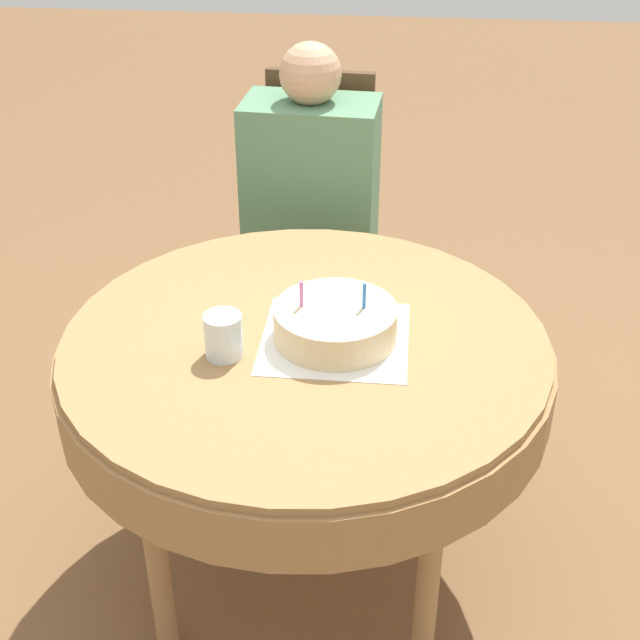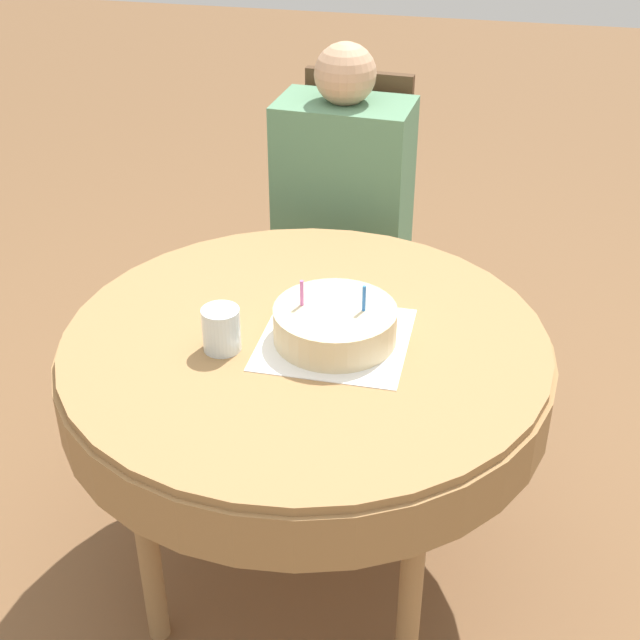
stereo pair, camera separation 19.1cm
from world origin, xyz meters
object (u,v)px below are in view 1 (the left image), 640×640
Objects in this scene: person at (310,196)px; birthday_cake at (335,323)px; chair at (315,228)px; drinking_glass at (223,336)px.

birthday_cake is (0.14, -0.79, 0.06)m from person.
chair is 0.18m from person.
birthday_cake is 0.24m from drinking_glass.
person is 0.88m from drinking_glass.
birthday_cake is at bearing 20.58° from drinking_glass.
drinking_glass is (-0.08, -0.88, 0.07)m from person.
person reaches higher than drinking_glass.
person is 11.61× the size of drinking_glass.
chair is 0.89× the size of person.
drinking_glass is (-0.09, -0.97, 0.22)m from chair.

